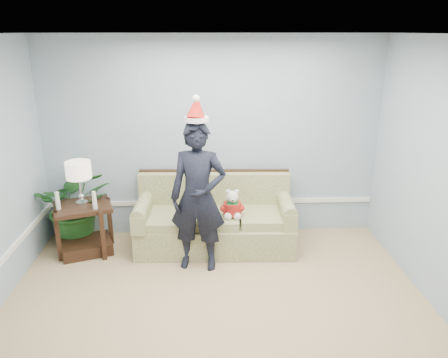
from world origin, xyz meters
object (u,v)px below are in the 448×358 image
table_lamp (79,172)px  sofa (215,221)px  man (198,197)px  teddy_bear (232,207)px  houseplant (76,205)px  side_table (86,234)px

table_lamp → sofa: bearing=2.8°
man → teddy_bear: 0.59m
man → houseplant: bearing=163.7°
side_table → teddy_bear: (1.88, -0.10, 0.38)m
table_lamp → man: (1.47, -0.46, -0.18)m
teddy_bear → table_lamp: bearing=176.1°
man → side_table: bearing=171.9°
side_table → houseplant: (-0.18, 0.32, 0.27)m
side_table → man: 1.65m
sofa → teddy_bear: size_ratio=5.52×
teddy_bear → side_table: bearing=177.2°
table_lamp → teddy_bear: table_lamp is taller
side_table → houseplant: bearing=119.0°
side_table → sofa: bearing=4.1°
sofa → man: man is taller
sofa → man: 0.81m
sofa → table_lamp: table_lamp is taller
sofa → teddy_bear: 0.43m
sofa → houseplant: 1.87m
side_table → man: (1.46, -0.42, 0.64)m
man → teddy_bear: bearing=46.0°
teddy_bear → man: bearing=-141.9°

